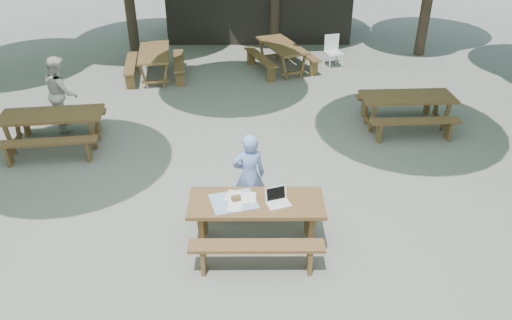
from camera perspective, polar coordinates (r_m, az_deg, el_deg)
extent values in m
plane|color=slate|center=(8.73, -2.30, -4.47)|extent=(80.00, 80.00, 0.00)
cube|color=brown|center=(7.37, 0.03, -4.95)|extent=(2.00, 0.80, 0.06)
cube|color=brown|center=(7.01, 0.06, -9.80)|extent=(1.90, 0.28, 0.05)
cube|color=brown|center=(8.05, 0.00, -3.88)|extent=(1.90, 0.28, 0.05)
cube|color=brown|center=(7.59, 0.03, -7.27)|extent=(1.70, 0.70, 0.69)
cube|color=brown|center=(10.86, -22.37, 4.77)|extent=(2.09, 1.05, 0.06)
cube|color=brown|center=(10.40, -22.82, 1.92)|extent=(1.92, 0.52, 0.05)
cube|color=brown|center=(11.54, -21.46, 4.93)|extent=(1.92, 0.52, 0.05)
cube|color=brown|center=(11.01, -22.00, 3.01)|extent=(1.78, 0.91, 0.69)
cube|color=brown|center=(11.40, 16.96, 6.92)|extent=(2.04, 0.90, 0.06)
cube|color=brown|center=(10.95, 17.79, 4.27)|extent=(1.91, 0.37, 0.05)
cube|color=brown|center=(12.06, 15.82, 6.97)|extent=(1.91, 0.37, 0.05)
cube|color=brown|center=(11.54, 16.68, 5.22)|extent=(1.73, 0.78, 0.69)
cube|color=brown|center=(14.10, -11.59, 11.98)|extent=(1.08, 2.09, 0.06)
cube|color=brown|center=(14.17, -8.82, 11.16)|extent=(0.55, 1.92, 0.05)
cube|color=brown|center=(14.24, -14.13, 10.70)|extent=(0.55, 1.92, 0.05)
cube|color=brown|center=(14.22, -11.44, 10.54)|extent=(0.94, 1.78, 0.69)
cube|color=brown|center=(14.44, 2.99, 12.96)|extent=(1.47, 2.15, 0.06)
cube|color=brown|center=(14.79, 5.31, 12.19)|extent=(0.95, 1.87, 0.05)
cube|color=brown|center=(14.28, 0.53, 11.65)|extent=(0.95, 1.87, 0.05)
cube|color=brown|center=(14.56, 2.95, 11.54)|extent=(1.27, 1.84, 0.69)
imported|color=#7F9AE7|center=(7.99, -0.80, -1.78)|extent=(0.59, 0.45, 1.47)
imported|color=beige|center=(11.66, -21.32, 7.17)|extent=(0.88, 0.97, 1.63)
cube|color=white|center=(14.96, 8.88, 11.97)|extent=(0.55, 0.55, 0.04)
cube|color=white|center=(15.06, 8.63, 13.14)|extent=(0.43, 0.16, 0.48)
cube|color=white|center=(15.03, 8.82, 11.21)|extent=(0.52, 0.52, 0.38)
cube|color=white|center=(7.29, 2.59, -5.05)|extent=(0.39, 0.33, 0.02)
cube|color=white|center=(7.31, 2.27, -3.82)|extent=(0.33, 0.17, 0.23)
cube|color=black|center=(7.30, 2.29, -3.85)|extent=(0.28, 0.13, 0.19)
cube|color=teal|center=(7.35, -2.60, -4.74)|extent=(0.78, 0.71, 0.01)
cube|color=white|center=(7.26, -2.41, -5.18)|extent=(0.25, 0.32, 0.00)
cube|color=white|center=(7.41, -0.85, -4.31)|extent=(0.23, 0.31, 0.00)
cube|color=white|center=(7.45, -2.68, -4.12)|extent=(0.29, 0.34, 0.00)
cube|color=brown|center=(7.34, -2.31, -4.38)|extent=(0.15, 0.13, 0.06)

